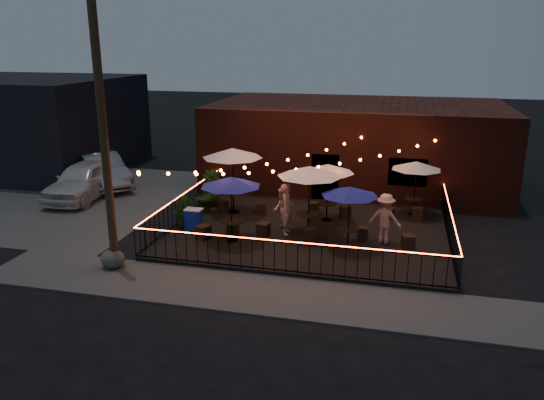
{
  "coord_description": "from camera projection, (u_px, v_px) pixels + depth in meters",
  "views": [
    {
      "loc": [
        3.11,
        -16.46,
        6.93
      ],
      "look_at": [
        -1.35,
        1.74,
        1.28
      ],
      "focal_mm": 35.0,
      "sensor_mm": 36.0,
      "label": 1
    }
  ],
  "objects": [
    {
      "name": "boulder",
      "position": [
        113.0,
        259.0,
        16.7
      ],
      "size": [
        1.02,
        0.94,
        0.65
      ],
      "primitive_type": "ellipsoid",
      "rotation": [
        0.0,
        0.0,
        0.31
      ],
      "color": "#454540",
      "rests_on": "ground"
    },
    {
      "name": "patron_b",
      "position": [
        282.0,
        209.0,
        19.54
      ],
      "size": [
        0.84,
        0.95,
        1.63
      ],
      "primitive_type": "imported",
      "rotation": [
        0.0,
        0.0,
        -1.24
      ],
      "color": "#E0A492",
      "rests_on": "patio"
    },
    {
      "name": "bistro_chair_6",
      "position": [
        315.0,
        208.0,
        21.65
      ],
      "size": [
        0.43,
        0.43,
        0.45
      ],
      "primitive_type": "cube",
      "rotation": [
        0.0,
        0.0,
        0.14
      ],
      "color": "black",
      "rests_on": "patio"
    },
    {
      "name": "cafe_table_3",
      "position": [
        328.0,
        169.0,
        20.28
      ],
      "size": [
        2.15,
        2.15,
        2.25
      ],
      "rotation": [
        0.0,
        0.0,
        -0.05
      ],
      "color": "black",
      "rests_on": "patio"
    },
    {
      "name": "potted_shrub_b",
      "position": [
        206.0,
        195.0,
        21.68
      ],
      "size": [
        0.91,
        0.8,
        1.4
      ],
      "primitive_type": "imported",
      "rotation": [
        0.0,
        0.0,
        0.27
      ],
      "color": "#183D10",
      "rests_on": "patio"
    },
    {
      "name": "cafe_table_4",
      "position": [
        350.0,
        192.0,
        17.56
      ],
      "size": [
        2.12,
        2.12,
        2.15
      ],
      "rotation": [
        0.0,
        0.0,
        -0.09
      ],
      "color": "black",
      "rests_on": "patio"
    },
    {
      "name": "parking_lot",
      "position": [
        60.0,
        197.0,
        24.46
      ],
      "size": [
        11.0,
        12.0,
        0.02
      ],
      "primitive_type": "cube",
      "color": "#44423F",
      "rests_on": "ground"
    },
    {
      "name": "cafe_table_2",
      "position": [
        310.0,
        172.0,
        18.66
      ],
      "size": [
        2.45,
        2.45,
        2.55
      ],
      "rotation": [
        0.0,
        0.0,
        0.06
      ],
      "color": "black",
      "rests_on": "patio"
    },
    {
      "name": "patron_a",
      "position": [
        287.0,
        209.0,
        19.15
      ],
      "size": [
        0.48,
        0.7,
        1.88
      ],
      "primitive_type": "imported",
      "rotation": [
        0.0,
        0.0,
        1.61
      ],
      "color": "#CDAF8A",
      "rests_on": "patio"
    },
    {
      "name": "bistro_chair_11",
      "position": [
        417.0,
        214.0,
        20.86
      ],
      "size": [
        0.42,
        0.42,
        0.49
      ],
      "primitive_type": "cube",
      "rotation": [
        0.0,
        0.0,
        3.12
      ],
      "color": "black",
      "rests_on": "patio"
    },
    {
      "name": "bistro_chair_3",
      "position": [
        261.0,
        208.0,
        21.62
      ],
      "size": [
        0.46,
        0.46,
        0.44
      ],
      "primitive_type": "cube",
      "rotation": [
        0.0,
        0.0,
        3.42
      ],
      "color": "black",
      "rests_on": "patio"
    },
    {
      "name": "patio",
      "position": [
        309.0,
        231.0,
        19.85
      ],
      "size": [
        10.0,
        8.0,
        0.15
      ],
      "primitive_type": "cube",
      "color": "black",
      "rests_on": "ground"
    },
    {
      "name": "bistro_chair_2",
      "position": [
        223.0,
        206.0,
        22.01
      ],
      "size": [
        0.42,
        0.42,
        0.41
      ],
      "primitive_type": "cube",
      "rotation": [
        0.0,
        0.0,
        -0.26
      ],
      "color": "black",
      "rests_on": "patio"
    },
    {
      "name": "bistro_chair_9",
      "position": [
        408.0,
        242.0,
        17.95
      ],
      "size": [
        0.49,
        0.49,
        0.48
      ],
      "primitive_type": "cube",
      "rotation": [
        0.0,
        0.0,
        3.4
      ],
      "color": "black",
      "rests_on": "patio"
    },
    {
      "name": "utility_pole",
      "position": [
        104.0,
        144.0,
        15.67
      ],
      "size": [
        0.26,
        0.26,
        8.0
      ],
      "primitive_type": "cylinder",
      "color": "#3B2818",
      "rests_on": "ground"
    },
    {
      "name": "car_silver",
      "position": [
        102.0,
        170.0,
        26.07
      ],
      "size": [
        4.75,
        4.63,
        1.62
      ],
      "primitive_type": "imported",
      "rotation": [
        0.0,
        0.0,
        0.81
      ],
      "color": "gray",
      "rests_on": "ground"
    },
    {
      "name": "cafe_table_5",
      "position": [
        416.0,
        166.0,
        20.99
      ],
      "size": [
        2.56,
        2.56,
        2.2
      ],
      "rotation": [
        0.0,
        0.0,
        0.35
      ],
      "color": "black",
      "rests_on": "patio"
    },
    {
      "name": "cooler",
      "position": [
        194.0,
        219.0,
        19.62
      ],
      "size": [
        0.64,
        0.47,
        0.84
      ],
      "rotation": [
        0.0,
        0.0,
        -0.01
      ],
      "color": "#1027A8",
      "rests_on": "patio"
    },
    {
      "name": "potted_shrub_c",
      "position": [
        212.0,
        188.0,
        22.63
      ],
      "size": [
        1.0,
        1.0,
        1.51
      ],
      "primitive_type": "imported",
      "rotation": [
        0.0,
        0.0,
        0.2
      ],
      "color": "#1B3B0D",
      "rests_on": "patio"
    },
    {
      "name": "bistro_chair_0",
      "position": [
        203.0,
        232.0,
        18.82
      ],
      "size": [
        0.56,
        0.56,
        0.5
      ],
      "primitive_type": "cube",
      "rotation": [
        0.0,
        0.0,
        -0.41
      ],
      "color": "black",
      "rests_on": "patio"
    },
    {
      "name": "sidewalk",
      "position": [
        276.0,
        295.0,
        14.98
      ],
      "size": [
        18.0,
        2.5,
        0.05
      ],
      "primitive_type": "cube",
      "color": "#44423F",
      "rests_on": "ground"
    },
    {
      "name": "background_building",
      "position": [
        15.0,
        123.0,
        29.76
      ],
      "size": [
        12.0,
        9.0,
        5.0
      ],
      "primitive_type": "cube",
      "color": "black",
      "rests_on": "ground"
    },
    {
      "name": "potted_shrub_a",
      "position": [
        187.0,
        208.0,
        20.09
      ],
      "size": [
        1.59,
        1.51,
        1.39
      ],
      "primitive_type": "imported",
      "rotation": [
        0.0,
        0.0,
        0.43
      ],
      "color": "#0F3B11",
      "rests_on": "patio"
    },
    {
      "name": "brick_building",
      "position": [
        357.0,
        143.0,
        26.5
      ],
      "size": [
        14.0,
        8.0,
        4.0
      ],
      "color": "#3A1610",
      "rests_on": "ground"
    },
    {
      "name": "bistro_chair_7",
      "position": [
        345.0,
        212.0,
        21.12
      ],
      "size": [
        0.52,
        0.52,
        0.47
      ],
      "primitive_type": "cube",
      "rotation": [
        0.0,
        0.0,
        3.51
      ],
      "color": "black",
      "rests_on": "patio"
    },
    {
      "name": "ground",
      "position": [
        298.0,
        253.0,
        18.01
      ],
      "size": [
        110.0,
        110.0,
        0.0
      ],
      "primitive_type": "plane",
      "color": "black",
      "rests_on": "ground"
    },
    {
      "name": "fence_right",
      "position": [
        450.0,
        227.0,
        18.54
      ],
      "size": [
        0.04,
        8.0,
        1.04
      ],
      "rotation": [
        0.0,
        0.0,
        1.57
      ],
      "color": "black",
      "rests_on": "patio"
    },
    {
      "name": "patron_c",
      "position": [
        385.0,
        218.0,
        18.32
      ],
      "size": [
        1.26,
        0.9,
        1.76
      ],
      "primitive_type": "imported",
      "rotation": [
        0.0,
        0.0,
        2.91
      ],
      "color": "tan",
      "rests_on": "patio"
    },
    {
      "name": "bistro_chair_4",
      "position": [
        263.0,
        229.0,
        19.14
      ],
      "size": [
        0.47,
        0.47,
        0.47
      ],
      "primitive_type": "cube",
      "rotation": [
        0.0,
        0.0,
        -0.2
      ],
      "color": "black",
      "rests_on": "patio"
    },
    {
      "name": "bistro_chair_10",
      "position": [
        389.0,
        213.0,
        21.02
      ],
      "size": [
        0.44,
        0.44,
        0.43
      ],
      "primitive_type": "cube",
      "rotation": [
        0.0,
        0.0,
        -0.22
      ],
      "color": "black",
      "rests_on": "patio"
    },
    {
      "name": "bistro_chair_8",
      "position": [
        363.0,
        233.0,
        18.83
      ],
      "size": [
        0.38,
        0.38,
        0.44
      ],
      "primitive_type": "cube",
      "rotation": [
        0.0,
        0.0,
        0.02
      ],
      "color": "black",
      "rests_on": "patio"
    },
    {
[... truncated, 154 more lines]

